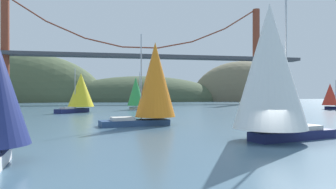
{
  "coord_description": "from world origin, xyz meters",
  "views": [
    {
      "loc": [
        -10.33,
        -17.32,
        3.56
      ],
      "look_at": [
        0.0,
        37.94,
        3.49
      ],
      "focal_mm": 31.8,
      "sensor_mm": 36.0,
      "label": 1
    }
  ],
  "objects_px": {
    "sailboat_green_sail": "(136,93)",
    "sailboat_white_mainsail": "(271,68)",
    "sailboat_orange_sail": "(154,82)",
    "channel_buoy": "(240,115)",
    "sailboat_yellow_sail": "(80,91)",
    "sailboat_scarlet_sail": "(331,95)"
  },
  "relations": [
    {
      "from": "sailboat_green_sail",
      "to": "sailboat_white_mainsail",
      "type": "bearing_deg",
      "value": -82.5
    },
    {
      "from": "sailboat_green_sail",
      "to": "sailboat_orange_sail",
      "type": "height_order",
      "value": "sailboat_orange_sail"
    },
    {
      "from": "sailboat_yellow_sail",
      "to": "sailboat_scarlet_sail",
      "type": "bearing_deg",
      "value": 0.95
    },
    {
      "from": "sailboat_white_mainsail",
      "to": "sailboat_orange_sail",
      "type": "height_order",
      "value": "sailboat_white_mainsail"
    },
    {
      "from": "sailboat_green_sail",
      "to": "sailboat_orange_sail",
      "type": "distance_m",
      "value": 34.24
    },
    {
      "from": "sailboat_orange_sail",
      "to": "sailboat_yellow_sail",
      "type": "xyz_separation_m",
      "value": [
        -10.92,
        26.39,
        -0.81
      ]
    },
    {
      "from": "sailboat_white_mainsail",
      "to": "sailboat_yellow_sail",
      "type": "relative_size",
      "value": 1.28
    },
    {
      "from": "sailboat_white_mainsail",
      "to": "sailboat_orange_sail",
      "type": "relative_size",
      "value": 1.07
    },
    {
      "from": "sailboat_yellow_sail",
      "to": "sailboat_orange_sail",
      "type": "bearing_deg",
      "value": -67.52
    },
    {
      "from": "sailboat_orange_sail",
      "to": "sailboat_yellow_sail",
      "type": "relative_size",
      "value": 1.2
    },
    {
      "from": "sailboat_white_mainsail",
      "to": "channel_buoy",
      "type": "distance_m",
      "value": 23.48
    },
    {
      "from": "sailboat_yellow_sail",
      "to": "sailboat_scarlet_sail",
      "type": "distance_m",
      "value": 56.65
    },
    {
      "from": "sailboat_orange_sail",
      "to": "sailboat_scarlet_sail",
      "type": "relative_size",
      "value": 1.53
    },
    {
      "from": "sailboat_yellow_sail",
      "to": "sailboat_green_sail",
      "type": "bearing_deg",
      "value": 34.02
    },
    {
      "from": "sailboat_orange_sail",
      "to": "sailboat_green_sail",
      "type": "bearing_deg",
      "value": 88.89
    },
    {
      "from": "sailboat_orange_sail",
      "to": "channel_buoy",
      "type": "height_order",
      "value": "sailboat_orange_sail"
    },
    {
      "from": "sailboat_green_sail",
      "to": "sailboat_yellow_sail",
      "type": "height_order",
      "value": "sailboat_green_sail"
    },
    {
      "from": "channel_buoy",
      "to": "sailboat_green_sail",
      "type": "bearing_deg",
      "value": 117.52
    },
    {
      "from": "sailboat_white_mainsail",
      "to": "sailboat_scarlet_sail",
      "type": "height_order",
      "value": "sailboat_white_mainsail"
    },
    {
      "from": "sailboat_green_sail",
      "to": "sailboat_white_mainsail",
      "type": "relative_size",
      "value": 0.79
    },
    {
      "from": "sailboat_green_sail",
      "to": "sailboat_white_mainsail",
      "type": "xyz_separation_m",
      "value": [
        6.31,
        -47.9,
        1.61
      ]
    },
    {
      "from": "sailboat_green_sail",
      "to": "sailboat_white_mainsail",
      "type": "distance_m",
      "value": 48.34
    }
  ]
}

